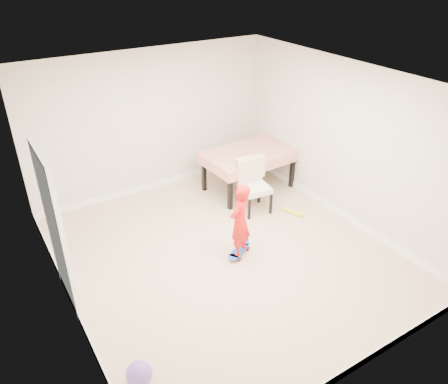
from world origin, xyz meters
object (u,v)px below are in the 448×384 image
dining_table (248,170)px  child (240,223)px  skateboard (239,252)px  balloon (139,374)px  dining_chair (255,187)px

dining_table → child: 2.12m
skateboard → balloon: balloon is taller
child → balloon: 2.50m
dining_table → child: (-1.31, -1.65, 0.20)m
skateboard → child: child is taller
skateboard → balloon: size_ratio=1.90×
child → balloon: child is taller
skateboard → balloon: 2.49m
dining_table → child: child is taller
dining_table → skateboard: size_ratio=3.08×
child → balloon: bearing=-0.3°
dining_table → balloon: 4.50m
dining_chair → dining_table: bearing=69.9°
dining_chair → skateboard: 1.35m
dining_chair → child: child is taller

